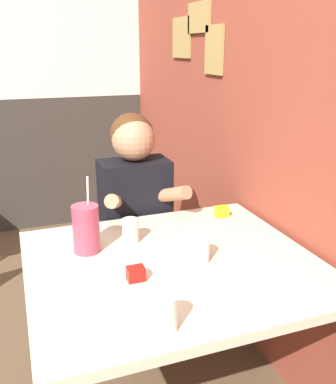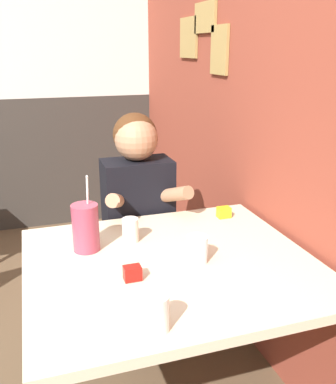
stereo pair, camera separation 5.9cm
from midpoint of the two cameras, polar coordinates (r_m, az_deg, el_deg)
brick_wall_right at (r=2.55m, az=7.03°, el=15.57°), size 0.08×4.62×2.70m
main_table at (r=1.65m, az=1.44°, el=-10.95°), size 1.07×0.95×0.72m
person_seated at (r=2.19m, az=-3.21°, el=-4.18°), size 0.42×0.41×1.19m
cocktail_pitcher at (r=1.70m, az=-9.95°, el=-4.69°), size 0.10×0.10×0.31m
glass_near_pitcher at (r=1.60m, az=4.95°, el=-7.62°), size 0.08×0.08×0.10m
glass_center at (r=1.24m, az=0.01°, el=-15.85°), size 0.07×0.07×0.11m
glass_far_side at (r=1.77m, az=-4.08°, el=-5.07°), size 0.07×0.07×0.10m
condiment_ketchup at (r=1.50m, az=-3.62°, el=-10.74°), size 0.06×0.04×0.05m
condiment_mustard at (r=2.03m, az=8.28°, el=-2.71°), size 0.06×0.04×0.05m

